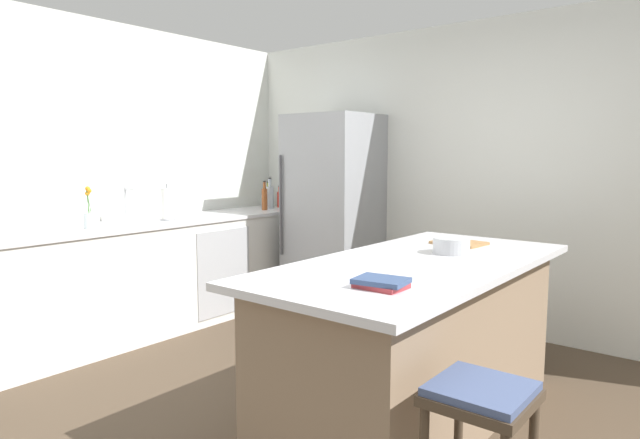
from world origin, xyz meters
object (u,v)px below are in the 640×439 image
(sink_faucet, at_px, (127,204))
(bar_stool, at_px, (480,416))
(cookbook_stack, at_px, (381,283))
(cutting_board, at_px, (459,243))
(flower_vase, at_px, (89,217))
(hot_sauce_bottle, at_px, (279,199))
(vinegar_bottle, at_px, (265,198))
(olive_oil_bottle, at_px, (268,197))
(soda_bottle, at_px, (270,197))
(refrigerator, at_px, (333,214))
(paper_towel_roll, at_px, (167,205))
(mixing_bowl, at_px, (451,246))
(kitchen_island, at_px, (416,339))

(sink_faucet, bearing_deg, bar_stool, -10.72)
(cookbook_stack, bearing_deg, cutting_board, 100.32)
(flower_vase, distance_m, hot_sauce_bottle, 2.14)
(flower_vase, bearing_deg, hot_sauce_bottle, 90.92)
(vinegar_bottle, bearing_deg, bar_stool, -33.51)
(olive_oil_bottle, distance_m, soda_bottle, 0.15)
(refrigerator, distance_m, hot_sauce_bottle, 0.84)
(refrigerator, bearing_deg, flower_vase, -111.54)
(cutting_board, bearing_deg, refrigerator, 154.87)
(paper_towel_roll, height_order, mixing_bowl, paper_towel_roll)
(kitchen_island, relative_size, flower_vase, 6.71)
(cookbook_stack, bearing_deg, refrigerator, 131.67)
(refrigerator, bearing_deg, paper_towel_roll, -121.51)
(bar_stool, bearing_deg, hot_sauce_bottle, 143.56)
(paper_towel_roll, relative_size, soda_bottle, 0.97)
(soda_bottle, bearing_deg, olive_oil_bottle, 139.93)
(hot_sauce_bottle, xyz_separation_m, cutting_board, (2.44, -0.90, -0.11))
(vinegar_bottle, bearing_deg, soda_bottle, 104.42)
(cutting_board, bearing_deg, kitchen_island, -84.53)
(flower_vase, bearing_deg, paper_towel_roll, 90.29)
(olive_oil_bottle, bearing_deg, cookbook_stack, -37.85)
(hot_sauce_bottle, bearing_deg, cutting_board, -20.20)
(sink_faucet, bearing_deg, refrigerator, 60.94)
(soda_bottle, distance_m, cutting_board, 2.52)
(refrigerator, relative_size, bar_stool, 2.85)
(paper_towel_roll, distance_m, hot_sauce_bottle, 1.43)
(paper_towel_roll, xyz_separation_m, olive_oil_bottle, (-0.11, 1.35, -0.02))
(refrigerator, height_order, hot_sauce_bottle, refrigerator)
(hot_sauce_bottle, relative_size, soda_bottle, 0.72)
(refrigerator, height_order, olive_oil_bottle, refrigerator)
(paper_towel_roll, relative_size, olive_oil_bottle, 1.14)
(bar_stool, distance_m, mixing_bowl, 1.37)
(kitchen_island, distance_m, paper_towel_roll, 2.56)
(bar_stool, relative_size, sink_faucet, 2.18)
(kitchen_island, height_order, paper_towel_roll, paper_towel_roll)
(kitchen_island, xyz_separation_m, vinegar_bottle, (-2.45, 1.29, 0.60))
(soda_bottle, xyz_separation_m, vinegar_bottle, (0.03, -0.11, -0.01))
(kitchen_island, relative_size, bar_stool, 3.29)
(sink_faucet, height_order, olive_oil_bottle, sink_faucet)
(kitchen_island, relative_size, cutting_board, 6.43)
(hot_sauce_bottle, relative_size, cutting_board, 0.69)
(mixing_bowl, bearing_deg, hot_sauce_bottle, 153.96)
(vinegar_bottle, distance_m, cookbook_stack, 3.27)
(bar_stool, xyz_separation_m, hot_sauce_bottle, (-3.21, 2.37, 0.50))
(bar_stool, bearing_deg, olive_oil_bottle, 145.20)
(kitchen_island, distance_m, hot_sauce_bottle, 3.02)
(refrigerator, bearing_deg, olive_oil_bottle, 176.56)
(kitchen_island, height_order, sink_faucet, sink_faucet)
(soda_bottle, distance_m, mixing_bowl, 2.74)
(soda_bottle, bearing_deg, refrigerator, 3.00)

